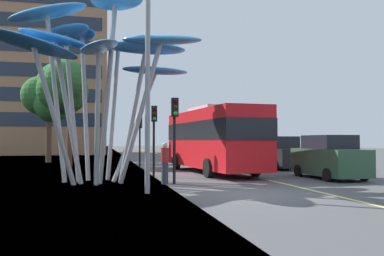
{
  "coord_description": "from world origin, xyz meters",
  "views": [
    {
      "loc": [
        -4.96,
        -13.48,
        1.86
      ],
      "look_at": [
        -0.27,
        7.45,
        2.5
      ],
      "focal_mm": 38.39,
      "sensor_mm": 36.0,
      "label": 1
    }
  ],
  "objects_px": {
    "traffic_light_kerb_near": "(175,122)",
    "car_parked_mid": "(329,158)",
    "traffic_light_island_mid": "(140,130)",
    "car_parked_far": "(280,154)",
    "traffic_light_kerb_far": "(154,125)",
    "car_side_street": "(241,151)",
    "red_bus": "(213,137)",
    "pedestrian": "(165,163)",
    "street_lamp": "(156,52)",
    "leaf_sculpture": "(100,47)"
  },
  "relations": [
    {
      "from": "traffic_light_kerb_near",
      "to": "car_parked_mid",
      "type": "distance_m",
      "value": 8.01
    },
    {
      "from": "traffic_light_island_mid",
      "to": "car_parked_far",
      "type": "height_order",
      "value": "traffic_light_island_mid"
    },
    {
      "from": "traffic_light_kerb_far",
      "to": "car_side_street",
      "type": "relative_size",
      "value": 0.84
    },
    {
      "from": "red_bus",
      "to": "traffic_light_kerb_far",
      "type": "relative_size",
      "value": 2.86
    },
    {
      "from": "red_bus",
      "to": "car_side_street",
      "type": "distance_m",
      "value": 10.35
    },
    {
      "from": "car_parked_far",
      "to": "pedestrian",
      "type": "xyz_separation_m",
      "value": [
        -8.73,
        -7.51,
        -0.09
      ]
    },
    {
      "from": "traffic_light_kerb_near",
      "to": "traffic_light_island_mid",
      "type": "bearing_deg",
      "value": 91.88
    },
    {
      "from": "traffic_light_kerb_far",
      "to": "pedestrian",
      "type": "relative_size",
      "value": 2.04
    },
    {
      "from": "car_parked_mid",
      "to": "car_side_street",
      "type": "xyz_separation_m",
      "value": [
        0.33,
        13.59,
        -0.02
      ]
    },
    {
      "from": "traffic_light_island_mid",
      "to": "street_lamp",
      "type": "height_order",
      "value": "street_lamp"
    },
    {
      "from": "traffic_light_kerb_near",
      "to": "traffic_light_kerb_far",
      "type": "height_order",
      "value": "traffic_light_kerb_near"
    },
    {
      "from": "street_lamp",
      "to": "car_side_street",
      "type": "bearing_deg",
      "value": 61.69
    },
    {
      "from": "leaf_sculpture",
      "to": "street_lamp",
      "type": "xyz_separation_m",
      "value": [
        1.92,
        -4.02,
        -0.99
      ]
    },
    {
      "from": "traffic_light_kerb_far",
      "to": "leaf_sculpture",
      "type": "bearing_deg",
      "value": -137.93
    },
    {
      "from": "traffic_light_kerb_far",
      "to": "traffic_light_island_mid",
      "type": "height_order",
      "value": "traffic_light_kerb_far"
    },
    {
      "from": "traffic_light_island_mid",
      "to": "car_parked_far",
      "type": "bearing_deg",
      "value": -24.34
    },
    {
      "from": "car_side_street",
      "to": "street_lamp",
      "type": "relative_size",
      "value": 0.54
    },
    {
      "from": "red_bus",
      "to": "car_parked_mid",
      "type": "distance_m",
      "value": 6.56
    },
    {
      "from": "red_bus",
      "to": "leaf_sculpture",
      "type": "relative_size",
      "value": 1.14
    },
    {
      "from": "traffic_light_kerb_far",
      "to": "pedestrian",
      "type": "bearing_deg",
      "value": -89.97
    },
    {
      "from": "car_parked_far",
      "to": "street_lamp",
      "type": "relative_size",
      "value": 0.54
    },
    {
      "from": "red_bus",
      "to": "pedestrian",
      "type": "relative_size",
      "value": 5.83
    },
    {
      "from": "traffic_light_island_mid",
      "to": "car_parked_far",
      "type": "distance_m",
      "value": 9.69
    },
    {
      "from": "traffic_light_kerb_far",
      "to": "car_side_street",
      "type": "xyz_separation_m",
      "value": [
        8.52,
        10.82,
        -1.64
      ]
    },
    {
      "from": "traffic_light_kerb_near",
      "to": "car_parked_mid",
      "type": "relative_size",
      "value": 0.81
    },
    {
      "from": "red_bus",
      "to": "pedestrian",
      "type": "distance_m",
      "value": 6.57
    },
    {
      "from": "traffic_light_kerb_near",
      "to": "car_side_street",
      "type": "bearing_deg",
      "value": 60.77
    },
    {
      "from": "leaf_sculpture",
      "to": "pedestrian",
      "type": "height_order",
      "value": "leaf_sculpture"
    },
    {
      "from": "leaf_sculpture",
      "to": "traffic_light_kerb_far",
      "type": "height_order",
      "value": "leaf_sculpture"
    },
    {
      "from": "red_bus",
      "to": "traffic_light_kerb_near",
      "type": "height_order",
      "value": "red_bus"
    },
    {
      "from": "leaf_sculpture",
      "to": "car_parked_far",
      "type": "height_order",
      "value": "leaf_sculpture"
    },
    {
      "from": "red_bus",
      "to": "car_side_street",
      "type": "relative_size",
      "value": 2.4
    },
    {
      "from": "traffic_light_island_mid",
      "to": "car_parked_mid",
      "type": "bearing_deg",
      "value": -52.45
    },
    {
      "from": "leaf_sculpture",
      "to": "car_parked_mid",
      "type": "distance_m",
      "value": 11.98
    },
    {
      "from": "red_bus",
      "to": "pedestrian",
      "type": "bearing_deg",
      "value": -123.78
    },
    {
      "from": "red_bus",
      "to": "leaf_sculpture",
      "type": "xyz_separation_m",
      "value": [
        -6.3,
        -4.21,
        3.91
      ]
    },
    {
      "from": "car_parked_far",
      "to": "pedestrian",
      "type": "bearing_deg",
      "value": -139.3
    },
    {
      "from": "pedestrian",
      "to": "traffic_light_kerb_far",
      "type": "bearing_deg",
      "value": 90.03
    },
    {
      "from": "red_bus",
      "to": "traffic_light_kerb_far",
      "type": "distance_m",
      "value": 4.05
    },
    {
      "from": "car_parked_far",
      "to": "car_side_street",
      "type": "height_order",
      "value": "same"
    },
    {
      "from": "street_lamp",
      "to": "pedestrian",
      "type": "xyz_separation_m",
      "value": [
        0.79,
        2.86,
        -4.09
      ]
    },
    {
      "from": "traffic_light_island_mid",
      "to": "traffic_light_kerb_near",
      "type": "bearing_deg",
      "value": -88.12
    },
    {
      "from": "traffic_light_kerb_far",
      "to": "car_parked_far",
      "type": "relative_size",
      "value": 0.84
    },
    {
      "from": "red_bus",
      "to": "traffic_light_kerb_far",
      "type": "xyz_separation_m",
      "value": [
        -3.6,
        -1.78,
        0.56
      ]
    },
    {
      "from": "traffic_light_island_mid",
      "to": "car_side_street",
      "type": "height_order",
      "value": "traffic_light_island_mid"
    },
    {
      "from": "leaf_sculpture",
      "to": "traffic_light_island_mid",
      "type": "height_order",
      "value": "leaf_sculpture"
    },
    {
      "from": "car_parked_mid",
      "to": "red_bus",
      "type": "bearing_deg",
      "value": 135.28
    },
    {
      "from": "car_parked_far",
      "to": "pedestrian",
      "type": "height_order",
      "value": "car_parked_far"
    },
    {
      "from": "traffic_light_island_mid",
      "to": "car_side_street",
      "type": "bearing_deg",
      "value": 19.23
    },
    {
      "from": "traffic_light_kerb_far",
      "to": "car_parked_mid",
      "type": "height_order",
      "value": "traffic_light_kerb_far"
    }
  ]
}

